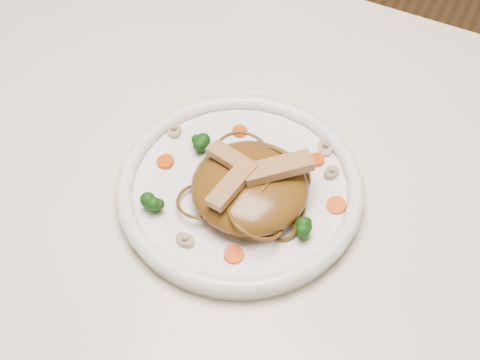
% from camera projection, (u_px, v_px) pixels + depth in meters
% --- Properties ---
extents(table, '(1.20, 0.80, 0.75)m').
position_uv_depth(table, '(223.00, 227.00, 0.93)').
color(table, '#F0E4CB').
rests_on(table, ground).
extents(plate, '(0.36, 0.36, 0.02)m').
position_uv_depth(plate, '(240.00, 192.00, 0.83)').
color(plate, white).
rests_on(plate, table).
extents(noodle_mound, '(0.15, 0.15, 0.04)m').
position_uv_depth(noodle_mound, '(250.00, 187.00, 0.80)').
color(noodle_mound, brown).
rests_on(noodle_mound, plate).
extents(chicken_a, '(0.08, 0.07, 0.01)m').
position_uv_depth(chicken_a, '(278.00, 168.00, 0.78)').
color(chicken_a, tan).
rests_on(chicken_a, noodle_mound).
extents(chicken_b, '(0.07, 0.04, 0.01)m').
position_uv_depth(chicken_b, '(232.00, 159.00, 0.79)').
color(chicken_b, tan).
rests_on(chicken_b, noodle_mound).
extents(chicken_c, '(0.03, 0.07, 0.01)m').
position_uv_depth(chicken_c, '(231.00, 185.00, 0.76)').
color(chicken_c, tan).
rests_on(chicken_c, noodle_mound).
extents(broccoli_0, '(0.03, 0.03, 0.03)m').
position_uv_depth(broccoli_0, '(303.00, 173.00, 0.82)').
color(broccoli_0, '#12430E').
rests_on(broccoli_0, plate).
extents(broccoli_1, '(0.03, 0.03, 0.03)m').
position_uv_depth(broccoli_1, '(201.00, 143.00, 0.85)').
color(broccoli_1, '#12430E').
rests_on(broccoli_1, plate).
extents(broccoli_2, '(0.02, 0.02, 0.03)m').
position_uv_depth(broccoli_2, '(155.00, 201.00, 0.80)').
color(broccoli_2, '#12430E').
rests_on(broccoli_2, plate).
extents(broccoli_3, '(0.03, 0.03, 0.03)m').
position_uv_depth(broccoli_3, '(305.00, 228.00, 0.77)').
color(broccoli_3, '#12430E').
rests_on(broccoli_3, plate).
extents(carrot_0, '(0.02, 0.02, 0.00)m').
position_uv_depth(carrot_0, '(316.00, 160.00, 0.85)').
color(carrot_0, '#EC4D08').
rests_on(carrot_0, plate).
extents(carrot_1, '(0.03, 0.03, 0.00)m').
position_uv_depth(carrot_1, '(165.00, 162.00, 0.85)').
color(carrot_1, '#EC4D08').
rests_on(carrot_1, plate).
extents(carrot_2, '(0.03, 0.03, 0.00)m').
position_uv_depth(carrot_2, '(336.00, 205.00, 0.81)').
color(carrot_2, '#EC4D08').
rests_on(carrot_2, plate).
extents(carrot_3, '(0.02, 0.02, 0.00)m').
position_uv_depth(carrot_3, '(240.00, 131.00, 0.88)').
color(carrot_3, '#EC4D08').
rests_on(carrot_3, plate).
extents(carrot_4, '(0.03, 0.03, 0.00)m').
position_uv_depth(carrot_4, '(234.00, 254.00, 0.77)').
color(carrot_4, '#EC4D08').
rests_on(carrot_4, plate).
extents(mushroom_0, '(0.03, 0.03, 0.01)m').
position_uv_depth(mushroom_0, '(185.00, 240.00, 0.78)').
color(mushroom_0, tan).
rests_on(mushroom_0, plate).
extents(mushroom_1, '(0.03, 0.03, 0.01)m').
position_uv_depth(mushroom_1, '(331.00, 173.00, 0.84)').
color(mushroom_1, tan).
rests_on(mushroom_1, plate).
extents(mushroom_2, '(0.03, 0.03, 0.01)m').
position_uv_depth(mushroom_2, '(174.00, 130.00, 0.88)').
color(mushroom_2, tan).
rests_on(mushroom_2, plate).
extents(mushroom_3, '(0.04, 0.04, 0.01)m').
position_uv_depth(mushroom_3, '(325.00, 147.00, 0.86)').
color(mushroom_3, tan).
rests_on(mushroom_3, plate).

